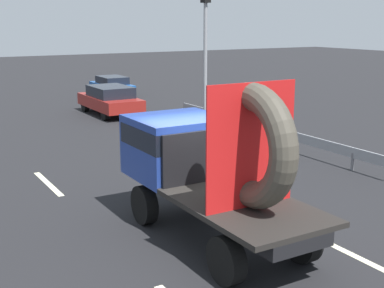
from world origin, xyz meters
name	(u,v)px	position (x,y,z in m)	size (l,w,h in m)	color
ground_plane	(211,226)	(0.00, 0.00, 0.00)	(120.00, 120.00, 0.00)	black
flatbed_truck	(202,159)	(-0.34, -0.16, 1.60)	(2.02, 5.13, 3.37)	black
distant_sedan	(110,99)	(3.45, 14.41, 0.74)	(1.81, 4.22, 1.38)	black
traffic_light	(206,33)	(5.94, 9.79, 3.91)	(0.42, 0.36, 6.03)	gray
guardrail	(262,128)	(6.05, 5.96, 0.53)	(0.10, 11.72, 0.71)	gray
lane_dash_left_far	(48,184)	(-2.24, 4.92, 0.00)	(2.49, 0.16, 0.01)	beige
lane_dash_right_near	(342,250)	(1.55, -2.37, 0.00)	(2.20, 0.16, 0.01)	beige
lane_dash_right_far	(163,162)	(1.55, 5.29, 0.00)	(2.99, 0.16, 0.01)	beige
oncoming_car	(112,85)	(5.98, 20.41, 0.63)	(1.54, 3.60, 1.18)	black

